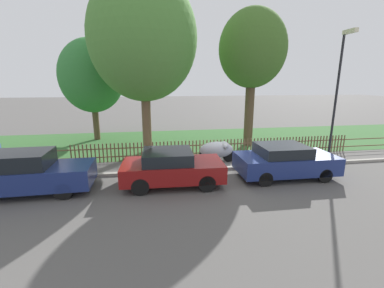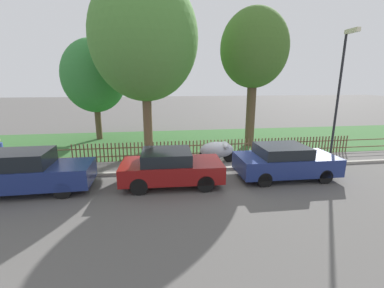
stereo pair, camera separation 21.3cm
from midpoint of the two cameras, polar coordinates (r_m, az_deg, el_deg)
name	(u,v)px [view 2 (the right image)]	position (r m, az deg, el deg)	size (l,w,h in m)	color
ground_plane	(230,170)	(11.81, 9.04, -5.75)	(120.00, 120.00, 0.00)	#565451
kerb_stone	(230,168)	(11.88, 8.91, -5.32)	(38.45, 0.20, 0.12)	#9E998E
grass_strip	(205,141)	(17.40, 3.30, 0.76)	(38.45, 7.87, 0.01)	#33602D
park_fence	(219,148)	(13.57, 6.57, -0.98)	(38.45, 0.05, 0.95)	brown
parked_car_silver_hatchback	(25,172)	(10.89, -32.65, -5.29)	(4.49, 1.78, 1.53)	navy
parked_car_black_saloon	(171,167)	(9.91, -4.15, -5.13)	(3.89, 1.99, 1.37)	maroon
parked_car_navy_estate	(285,161)	(11.32, 20.41, -3.59)	(4.03, 1.93, 1.38)	navy
covered_motorcycle	(218,150)	(12.67, 6.20, -1.29)	(1.84, 0.77, 1.05)	black
tree_nearest_kerb	(94,76)	(18.57, -20.57, 13.92)	(4.13, 4.13, 6.63)	brown
tree_behind_motorcycle	(144,39)	(14.54, -10.12, 22.01)	(5.60, 5.60, 9.29)	brown
tree_mid_park	(254,50)	(16.19, 14.01, 19.69)	(3.90, 3.90, 8.00)	brown
pedestrian_near_fence	(0,154)	(13.39, -36.55, -1.87)	(0.38, 0.35, 1.64)	slate
street_lamp	(341,83)	(14.27, 30.62, 11.60)	(0.20, 0.79, 6.16)	black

